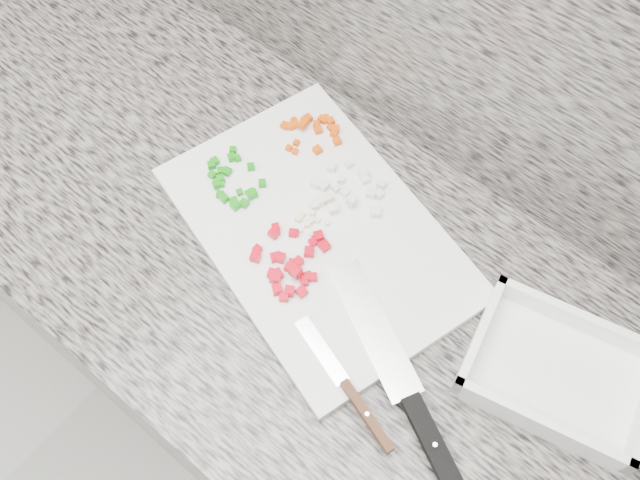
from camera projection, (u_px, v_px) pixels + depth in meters
The scene contains 11 objects.
cabinet at pixel (292, 349), 1.51m from camera, with size 3.92×0.62×0.86m, color beige.
countertop at pixel (281, 252), 1.11m from camera, with size 3.96×0.64×0.04m, color slate.
cutting_board at pixel (318, 232), 1.10m from camera, with size 0.48×0.32×0.02m, color white.
carrot_pile at pixel (314, 129), 1.17m from camera, with size 0.10×0.10×0.02m.
onion_pile at pixel (344, 191), 1.12m from camera, with size 0.12×0.11×0.02m.
green_pepper_pile at pixel (232, 182), 1.13m from camera, with size 0.10×0.09×0.01m.
red_pepper_pile at pixel (290, 264), 1.06m from camera, with size 0.12×0.13×0.02m.
garlic_pile at pixel (309, 222), 1.09m from camera, with size 0.05×0.05×0.01m.
chef_knife at pixel (412, 403), 0.96m from camera, with size 0.34×0.20×0.02m.
paring_knife at pixel (355, 399), 0.96m from camera, with size 0.22×0.08×0.02m.
tray at pixel (557, 373), 0.98m from camera, with size 0.28×0.23×0.05m.
Camera 1 is at (0.37, 1.09, 1.87)m, focal length 40.00 mm.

